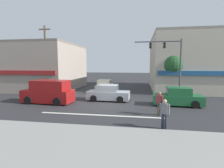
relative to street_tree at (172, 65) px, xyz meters
The scene contains 15 objects.
ground_plane 9.65m from the street_tree, 135.03° to the right, with size 120.00×120.00×0.00m, color #2B2B2D.
lane_marking_stripe 12.25m from the street_tree, 122.86° to the right, with size 9.00×0.24×0.01m, color silver.
sidewalk_curb 16.53m from the street_tree, 113.20° to the right, with size 40.00×5.00×0.16m, color gray.
building_left_block 18.61m from the street_tree, behind, with size 10.96×10.88×6.47m.
building_right_corner 6.24m from the street_tree, 51.18° to the left, with size 11.86×11.94×7.65m.
street_tree is the anchor object (origin of this frame).
utility_pole_near_left 14.77m from the street_tree, 169.58° to the right, with size 1.40×0.22×7.93m.
utility_pole_far_right 1.75m from the street_tree, ahead, with size 1.40×0.22×7.83m.
traffic_light_mast 2.43m from the street_tree, 103.07° to the right, with size 4.89×0.25×6.20m.
van_crossing_center 14.01m from the street_tree, 150.56° to the right, with size 4.69×2.22×2.11m.
sedan_parked_curbside 8.78m from the street_tree, 144.36° to the right, with size 4.15×1.99×1.58m.
sedan_crossing_leftbound 6.54m from the street_tree, 94.46° to the right, with size 4.16×1.99×1.58m.
sedan_crossing_rightbound 8.75m from the street_tree, behind, with size 1.93×4.13×1.58m.
pedestrian_foreground_with_bag 12.35m from the street_tree, 101.27° to the right, with size 0.64×0.52×1.67m.
pedestrian_mid_crossing 9.86m from the street_tree, 104.18° to the right, with size 0.57×0.59×1.67m.
Camera 1 is at (2.68, -15.19, 3.56)m, focal length 28.00 mm.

